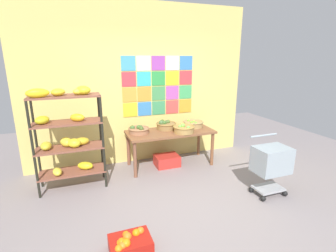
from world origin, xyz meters
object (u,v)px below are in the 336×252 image
at_px(display_table, 170,135).
at_px(orange_crate_foreground, 130,244).
at_px(fruit_basket_left, 139,130).
at_px(fruit_basket_centre, 193,124).
at_px(fruit_basket_back_left, 184,129).
at_px(fruit_basket_right, 166,125).
at_px(banana_shelf_unit, 68,131).
at_px(shopping_cart, 271,162).
at_px(produce_crate_under_table, 167,160).

height_order(display_table, orange_crate_foreground, display_table).
height_order(fruit_basket_left, orange_crate_foreground, fruit_basket_left).
height_order(fruit_basket_centre, fruit_basket_back_left, fruit_basket_back_left).
bearing_deg(fruit_basket_right, banana_shelf_unit, -166.15).
bearing_deg(fruit_basket_centre, shopping_cart, -73.55).
relative_size(banana_shelf_unit, display_table, 0.99).
height_order(fruit_basket_left, fruit_basket_centre, fruit_basket_left).
relative_size(fruit_basket_left, fruit_basket_right, 1.00).
relative_size(fruit_basket_right, shopping_cart, 0.43).
bearing_deg(fruit_basket_centre, fruit_basket_right, 175.21).
bearing_deg(fruit_basket_back_left, banana_shelf_unit, -177.19).
xyz_separation_m(fruit_basket_centre, orange_crate_foreground, (-1.72, -2.06, -0.65)).
xyz_separation_m(fruit_basket_centre, fruit_basket_back_left, (-0.33, -0.28, 0.01)).
relative_size(fruit_basket_centre, fruit_basket_back_left, 1.00).
height_order(display_table, fruit_basket_back_left, fruit_basket_back_left).
distance_m(banana_shelf_unit, fruit_basket_right, 1.78).
relative_size(banana_shelf_unit, fruit_basket_right, 4.19).
bearing_deg(banana_shelf_unit, fruit_basket_centre, 9.41).
height_order(orange_crate_foreground, shopping_cart, shopping_cart).
distance_m(fruit_basket_left, fruit_basket_back_left, 0.82).
bearing_deg(banana_shelf_unit, produce_crate_under_table, 8.74).
distance_m(produce_crate_under_table, orange_crate_foreground, 2.24).
bearing_deg(fruit_basket_right, orange_crate_foreground, -118.93).
bearing_deg(banana_shelf_unit, orange_crate_foreground, -71.65).
height_order(fruit_basket_right, orange_crate_foreground, fruit_basket_right).
xyz_separation_m(banana_shelf_unit, produce_crate_under_table, (1.68, 0.26, -0.83)).
height_order(banana_shelf_unit, display_table, banana_shelf_unit).
distance_m(fruit_basket_back_left, produce_crate_under_table, 0.72).
bearing_deg(banana_shelf_unit, fruit_basket_left, 16.35).
bearing_deg(shopping_cart, fruit_basket_right, 108.33).
bearing_deg(fruit_basket_back_left, fruit_basket_centre, 40.78).
xyz_separation_m(banana_shelf_unit, fruit_basket_back_left, (1.95, 0.10, -0.18)).
xyz_separation_m(banana_shelf_unit, fruit_basket_right, (1.72, 0.42, -0.17)).
height_order(produce_crate_under_table, orange_crate_foreground, orange_crate_foreground).
bearing_deg(display_table, shopping_cart, -56.46).
relative_size(banana_shelf_unit, orange_crate_foreground, 3.65).
bearing_deg(produce_crate_under_table, banana_shelf_unit, -171.26).
distance_m(display_table, orange_crate_foreground, 2.34).
bearing_deg(fruit_basket_back_left, orange_crate_foreground, -128.11).
height_order(banana_shelf_unit, fruit_basket_left, banana_shelf_unit).
bearing_deg(produce_crate_under_table, shopping_cart, -54.46).
distance_m(fruit_basket_left, fruit_basket_centre, 1.10).
bearing_deg(shopping_cart, banana_shelf_unit, 142.18).
distance_m(fruit_basket_back_left, orange_crate_foreground, 2.35).
relative_size(fruit_basket_back_left, produce_crate_under_table, 0.88).
bearing_deg(banana_shelf_unit, shopping_cart, -24.35).
relative_size(orange_crate_foreground, shopping_cart, 0.50).
height_order(fruit_basket_back_left, produce_crate_under_table, fruit_basket_back_left).
xyz_separation_m(produce_crate_under_table, orange_crate_foreground, (-1.12, -1.94, -0.01)).
bearing_deg(produce_crate_under_table, fruit_basket_back_left, -31.18).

